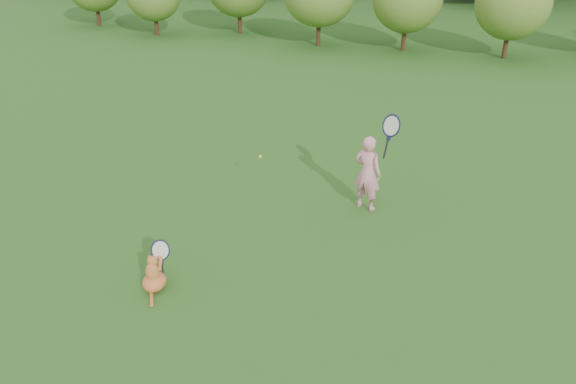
% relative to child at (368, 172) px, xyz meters
% --- Properties ---
extents(ground, '(100.00, 100.00, 0.00)m').
position_rel_child_xyz_m(ground, '(-1.20, -1.87, -0.63)').
color(ground, '#215517').
rests_on(ground, ground).
extents(shrub_row, '(28.00, 3.00, 2.80)m').
position_rel_child_xyz_m(shrub_row, '(-1.20, 11.13, 0.77)').
color(shrub_row, '#496C21').
rests_on(shrub_row, ground).
extents(child, '(0.74, 0.53, 1.79)m').
position_rel_child_xyz_m(child, '(0.00, 0.00, 0.00)').
color(child, pink).
rests_on(child, ground).
extents(cat, '(0.36, 0.70, 0.65)m').
position_rel_child_xyz_m(cat, '(-2.31, -2.67, -0.38)').
color(cat, '#CB6E27').
rests_on(cat, ground).
extents(tennis_ball, '(0.06, 0.06, 0.06)m').
position_rel_child_xyz_m(tennis_ball, '(-1.77, 0.19, -0.02)').
color(tennis_ball, '#C6D118').
rests_on(tennis_ball, ground).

